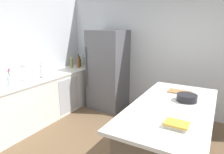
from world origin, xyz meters
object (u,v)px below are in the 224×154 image
Objects in this scene: whiskey_bottle at (79,63)px; kitchen_island at (170,137)px; gin_bottle at (84,61)px; cutting_board at (179,92)px; syrup_bottle at (80,62)px; refrigerator at (108,70)px; sink_faucet at (23,73)px; flower_vase at (10,80)px; cookbook_stack at (177,125)px; olive_oil_bottle at (72,63)px; mixing_bowl at (187,98)px; paper_towel_roll at (42,71)px; hot_sauce_bottle at (79,63)px.

kitchen_island is at bearing -27.42° from whiskey_bottle.
cutting_board is at bearing -21.88° from gin_bottle.
refrigerator is at bearing 0.78° from syrup_bottle.
sink_faucet is 1.00× the size of flower_vase.
cookbook_stack is at bearing -2.31° from flower_vase.
whiskey_bottle is at bearing -170.91° from refrigerator.
olive_oil_bottle reaches higher than gin_bottle.
whiskey_bottle reaches higher than gin_bottle.
sink_faucet is 2.78m from cutting_board.
refrigerator reaches higher than whiskey_bottle.
syrup_bottle is (-2.63, 1.45, 0.55)m from kitchen_island.
flower_vase reaches higher than cookbook_stack.
flower_vase is at bearing -90.06° from gin_bottle.
olive_oil_bottle reaches higher than kitchen_island.
sink_faucet is 1.27× the size of cookbook_stack.
syrup_bottle is at bearing 144.44° from cookbook_stack.
mixing_bowl is (2.84, 0.38, -0.10)m from sink_faucet.
whiskey_bottle is (0.07, -0.29, 0.02)m from gin_bottle.
paper_towel_roll is at bearing 73.90° from sink_faucet.
kitchen_island is 2.96m from whiskey_bottle.
hot_sauce_bottle is 0.12m from syrup_bottle.
gin_bottle is at bearing 158.12° from cutting_board.
cookbook_stack is at bearing -80.44° from cutting_board.
cutting_board is (2.68, 0.71, -0.14)m from sink_faucet.
flower_vase reaches higher than kitchen_island.
gin_bottle is at bearing 89.94° from flower_vase.
cutting_board reaches higher than kitchen_island.
kitchen_island is 10.01× the size of hot_sauce_bottle.
refrigerator is 0.95m from olive_oil_bottle.
gin_bottle is (-0.84, 0.17, 0.11)m from refrigerator.
syrup_bottle is 0.78× the size of cutting_board.
mixing_bowl reaches higher than cutting_board.
refrigerator is at bearing -4.44° from hot_sauce_bottle.
kitchen_island is 1.10× the size of refrigerator.
syrup_bottle is 0.22m from olive_oil_bottle.
cookbook_stack is 0.71× the size of cutting_board.
mixing_bowl is at bearing 92.41° from cookbook_stack.
refrigerator is 6.06× the size of olive_oil_bottle.
hot_sauce_bottle is (-0.06, -0.10, -0.03)m from gin_bottle.
cookbook_stack is (1.97, -2.01, 0.04)m from refrigerator.
paper_towel_roll reaches higher than sink_faucet.
mixing_bowl is at bearing 62.23° from kitchen_island.
gin_bottle is at bearing 148.44° from kitchen_island.
syrup_bottle is (0.08, 1.58, -0.05)m from sink_faucet.
gin_bottle is (0.06, 1.76, -0.05)m from sink_faucet.
whiskey_bottle reaches higher than mixing_bowl.
olive_oil_bottle reaches higher than cutting_board.
cookbook_stack is (2.80, -2.00, -0.07)m from syrup_bottle.
flower_vase is at bearing -87.54° from olive_oil_bottle.
mixing_bowl is (2.71, -1.08, -0.07)m from whiskey_bottle.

